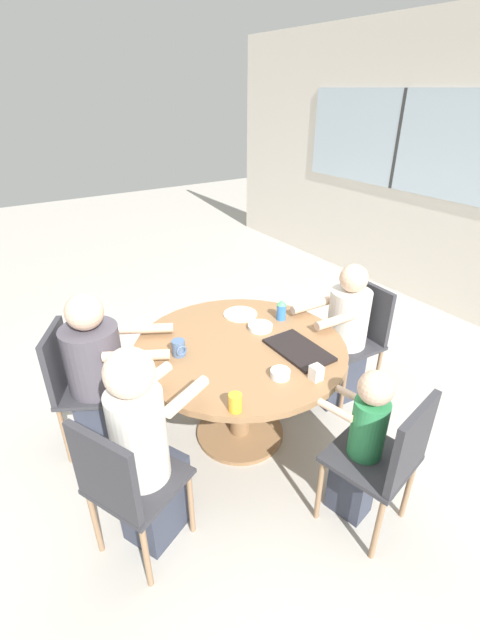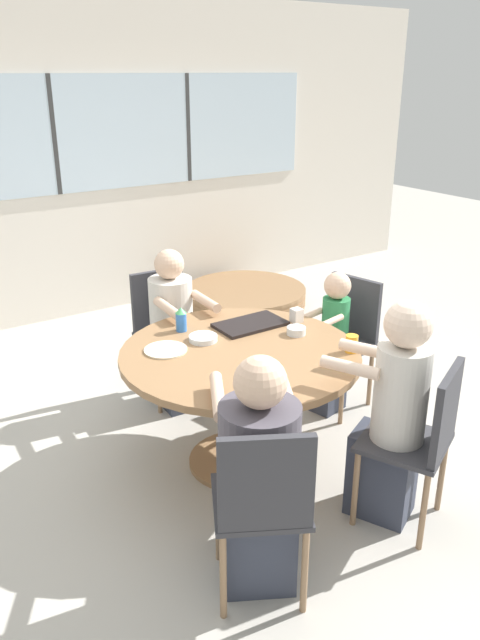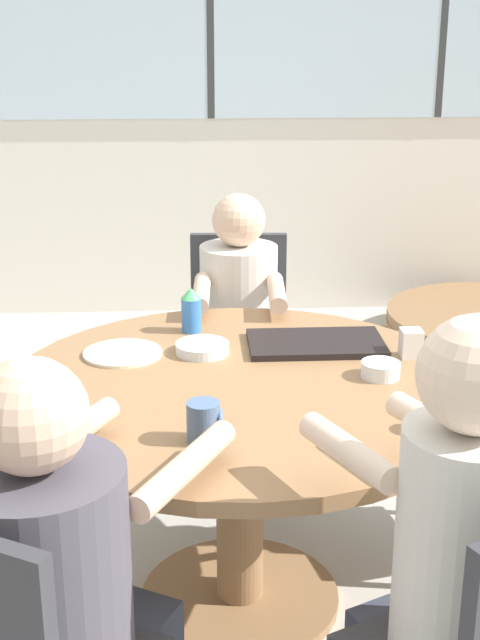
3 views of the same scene
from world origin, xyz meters
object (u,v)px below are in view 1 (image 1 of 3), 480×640
Objects in this scene: chair_for_man_blue_shirt at (76,379)px; sippy_cup at (281,310)px; juice_glass at (235,403)px; bowl_white_shallow at (260,327)px; person_man_teal_shirt at (146,455)px; chair_for_woman_green_shirt at (359,331)px; person_man_blue_shirt at (105,382)px; milk_carton_small at (316,373)px; person_woman_green_shirt at (342,341)px; bowl_cereal at (280,374)px; chair_for_toddler at (389,456)px; person_toddler at (361,448)px; chair_for_man_teal_shirt at (123,482)px; coffee_mug at (179,348)px.

chair_for_man_blue_shirt is 6.03× the size of sippy_cup.
bowl_white_shallow is (-0.60, 0.58, -0.03)m from juice_glass.
bowl_white_shallow is at bearing 136.05° from juice_glass.
person_man_teal_shirt is at bearing -67.24° from sippy_cup.
person_man_blue_shirt is (-0.47, -1.79, -0.04)m from chair_for_woman_green_shirt.
sippy_cup is at bearing 157.82° from milk_carton_small.
chair_for_man_blue_shirt is 0.18m from person_man_blue_shirt.
person_man_teal_shirt is (0.33, -1.66, 0.07)m from person_woman_green_shirt.
bowl_white_shallow is 1.47× the size of bowl_cereal.
chair_for_woman_green_shirt is 7.99× the size of bowl_cereal.
chair_for_toddler is at bearing 0.11° from bowl_white_shallow.
milk_carton_small is at bearing 73.03° from person_man_blue_shirt.
chair_for_man_blue_shirt is 7.99× the size of bowl_cereal.
person_toddler is 0.57m from bowl_cereal.
chair_for_toddler is 0.80× the size of person_man_blue_shirt.
chair_for_woman_green_shirt is 0.80× the size of person_man_blue_shirt.
bowl_white_shallow is (-0.48, 1.01, 0.18)m from person_man_teal_shirt.
person_man_blue_shirt reaches higher than chair_for_toddler.
chair_for_man_blue_shirt is 1.88m from chair_for_toddler.
bowl_white_shallow is at bearing 156.26° from bowl_cereal.
sippy_cup is (-0.51, 1.21, 0.24)m from person_man_teal_shirt.
person_woman_green_shirt is at bearing 75.82° from person_man_teal_shirt.
milk_carton_small is 0.53× the size of bowl_white_shallow.
juice_glass is (-0.36, -0.54, 0.30)m from person_toddler.
person_woman_green_shirt reaches higher than juice_glass.
person_toddler is at bearing 38.33° from person_man_teal_shirt.
chair_for_man_blue_shirt is at bearing -105.15° from sippy_cup.
chair_for_man_teal_shirt is 0.87m from person_man_blue_shirt.
chair_for_man_teal_shirt is 1.30m from bowl_white_shallow.
bowl_cereal is at bearing 97.17° from chair_for_toddler.
person_man_blue_shirt is at bearing -155.83° from juice_glass.
person_woman_green_shirt is 0.96m from bowl_cereal.
person_toddler reaches higher than sippy_cup.
chair_for_man_blue_shirt and chair_for_man_teal_shirt have the same top height.
person_woman_green_shirt is (0.54, 1.77, -0.04)m from chair_for_man_blue_shirt.
person_toddler is (0.41, 1.13, -0.06)m from chair_for_man_teal_shirt.
chair_for_toddler is 1.73m from person_man_blue_shirt.
chair_for_man_teal_shirt is at bearing 105.50° from person_woman_green_shirt.
person_man_teal_shirt is at bearing -98.60° from milk_carton_small.
person_toddler reaches higher than juice_glass.
person_man_teal_shirt reaches higher than person_woman_green_shirt.
chair_for_man_teal_shirt is 8.88× the size of coffee_mug.
coffee_mug is (0.31, 0.39, 0.28)m from person_man_blue_shirt.
juice_glass reaches higher than milk_carton_small.
chair_for_woman_green_shirt is 9.19× the size of juice_glass.
person_man_blue_shirt is at bearing 152.21° from person_man_teal_shirt.
chair_for_toddler is at bearing -9.75° from sippy_cup.
coffee_mug is (0.39, 0.54, 0.24)m from chair_for_man_blue_shirt.
chair_for_man_teal_shirt is 0.80× the size of person_man_blue_shirt.
person_man_teal_shirt is (0.32, -1.82, 0.03)m from chair_for_woman_green_shirt.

